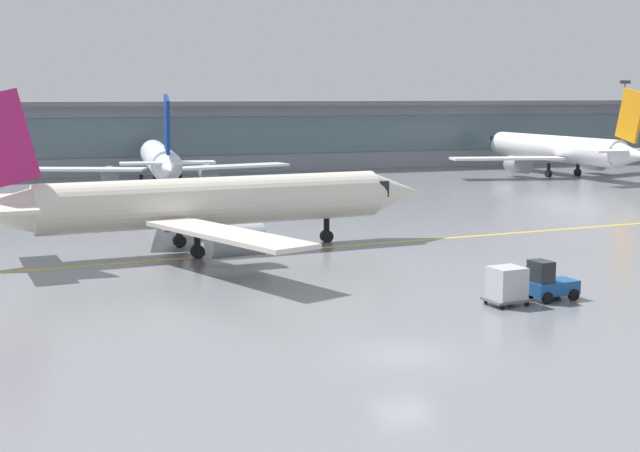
{
  "coord_description": "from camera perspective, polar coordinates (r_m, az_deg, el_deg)",
  "views": [
    {
      "loc": [
        -14.5,
        -31.98,
        10.57
      ],
      "look_at": [
        1.78,
        15.92,
        3.0
      ],
      "focal_mm": 49.71,
      "sensor_mm": 36.0,
      "label": 1
    }
  ],
  "objects": [
    {
      "name": "terminal_concourse",
      "position": [
        122.16,
        -11.99,
        5.68
      ],
      "size": [
        211.33,
        11.0,
        9.6
      ],
      "color": "#8C939E",
      "rests_on": "ground_plane"
    },
    {
      "name": "apron_light_mast_1",
      "position": [
        143.41,
        18.95,
        6.61
      ],
      "size": [
        1.8,
        0.36,
        12.57
      ],
      "color": "gray",
      "rests_on": "ground_plane"
    },
    {
      "name": "gate_airplane_1",
      "position": [
        101.91,
        -10.3,
        4.21
      ],
      "size": [
        29.59,
        31.93,
        10.57
      ],
      "rotation": [
        0.0,
        0.0,
        1.49
      ],
      "color": "white",
      "rests_on": "ground_plane"
    },
    {
      "name": "gate_airplane_2",
      "position": [
        119.64,
        14.98,
        4.78
      ],
      "size": [
        31.64,
        34.08,
        11.29
      ],
      "rotation": [
        0.0,
        0.0,
        1.63
      ],
      "color": "white",
      "rests_on": "ground_plane"
    },
    {
      "name": "taxiway_centreline_stripe",
      "position": [
        58.81,
        -6.3,
        -1.89
      ],
      "size": [
        109.57,
        10.4,
        0.01
      ],
      "primitive_type": "cube",
      "rotation": [
        0.0,
        0.0,
        0.09
      ],
      "color": "yellow",
      "rests_on": "ground_plane"
    },
    {
      "name": "taxiing_regional_jet",
      "position": [
        60.12,
        -7.15,
        1.48
      ],
      "size": [
        33.02,
        30.57,
        10.93
      ],
      "rotation": [
        0.0,
        0.0,
        0.09
      ],
      "color": "silver",
      "rests_on": "ground_plane"
    },
    {
      "name": "baggage_tug",
      "position": [
        47.33,
        14.51,
        -3.56
      ],
      "size": [
        2.74,
        1.86,
        2.1
      ],
      "rotation": [
        0.0,
        0.0,
        0.11
      ],
      "color": "#194C8C",
      "rests_on": "ground_plane"
    },
    {
      "name": "ground_plane",
      "position": [
        36.68,
        5.44,
        -8.28
      ],
      "size": [
        400.0,
        400.0,
        0.0
      ],
      "primitive_type": "plane",
      "color": "slate"
    },
    {
      "name": "cargo_dolly_lead",
      "position": [
        45.68,
        11.94,
        -3.7
      ],
      "size": [
        2.26,
        1.82,
        1.94
      ],
      "rotation": [
        0.0,
        0.0,
        0.11
      ],
      "color": "#595B60",
      "rests_on": "ground_plane"
    }
  ]
}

